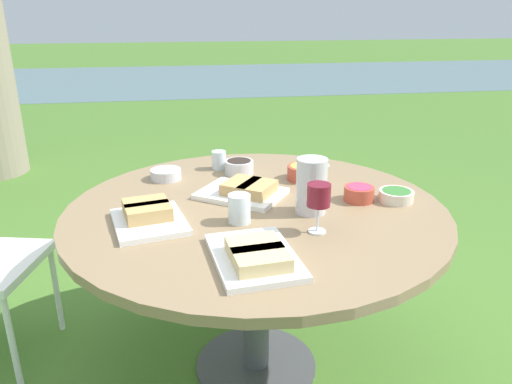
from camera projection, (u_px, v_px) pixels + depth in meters
ground_plane at (256, 366)px, 2.16m from camera, size 40.00×40.00×0.00m
river_strip at (188, 79)px, 10.42m from camera, size 40.00×4.84×0.01m
dining_table at (256, 229)px, 1.93m from camera, size 1.44×1.44×0.75m
water_pitcher at (311, 186)px, 1.81m from camera, size 0.12×0.11×0.21m
wine_glass at (319, 197)px, 1.64m from camera, size 0.08×0.08×0.17m
platter_bread_main at (245, 191)px, 1.98m from camera, size 0.40×0.38×0.06m
platter_charcuterie at (148, 215)px, 1.75m from camera, size 0.29×0.33×0.07m
platter_sandwich_side at (256, 255)px, 1.47m from camera, size 0.28×0.37×0.06m
bowl_fries at (304, 172)px, 2.18m from camera, size 0.14×0.14×0.06m
bowl_salad at (396, 195)px, 1.94m from camera, size 0.13×0.13×0.04m
bowl_olives at (239, 166)px, 2.25m from camera, size 0.13×0.13×0.06m
bowl_dip_red at (359, 192)px, 1.95m from camera, size 0.12×0.12×0.06m
bowl_dip_cream at (166, 174)px, 2.18m from camera, size 0.13×0.13×0.05m
cup_water_near at (219, 160)px, 2.31m from camera, size 0.07×0.07×0.09m
cup_water_far at (239, 209)px, 1.74m from camera, size 0.08×0.08×0.10m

